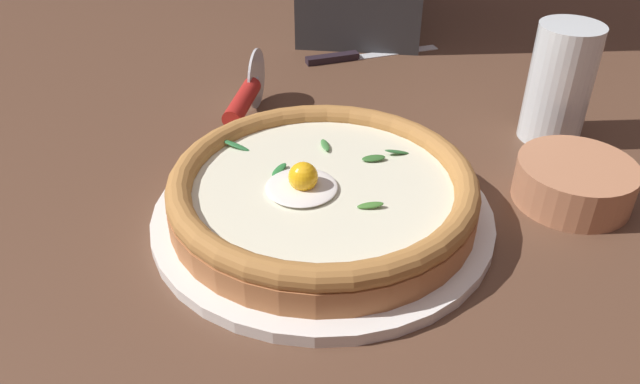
% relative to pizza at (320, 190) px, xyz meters
% --- Properties ---
extents(ground_plane, '(2.40, 2.40, 0.03)m').
position_rel_pizza_xyz_m(ground_plane, '(0.00, 0.02, -0.05)').
color(ground_plane, brown).
rests_on(ground_plane, ground).
extents(pizza_plate, '(0.33, 0.33, 0.01)m').
position_rel_pizza_xyz_m(pizza_plate, '(0.00, 0.00, -0.03)').
color(pizza_plate, white).
rests_on(pizza_plate, ground).
extents(pizza, '(0.29, 0.29, 0.06)m').
position_rel_pizza_xyz_m(pizza, '(0.00, 0.00, 0.00)').
color(pizza, '#B57041').
rests_on(pizza, pizza_plate).
extents(side_bowl, '(0.12, 0.12, 0.04)m').
position_rel_pizza_xyz_m(side_bowl, '(0.25, 0.04, -0.01)').
color(side_bowl, '#BA7955').
rests_on(side_bowl, ground).
extents(pizza_cutter, '(0.03, 0.15, 0.08)m').
position_rel_pizza_xyz_m(pizza_cutter, '(-0.10, 0.20, 0.00)').
color(pizza_cutter, silver).
rests_on(pizza_cutter, ground).
extents(table_knife, '(0.21, 0.09, 0.01)m').
position_rel_pizza_xyz_m(table_knife, '(0.03, 0.41, -0.03)').
color(table_knife, silver).
rests_on(table_knife, ground).
extents(drinking_glass, '(0.07, 0.07, 0.14)m').
position_rel_pizza_xyz_m(drinking_glass, '(0.27, 0.18, 0.02)').
color(drinking_glass, silver).
rests_on(drinking_glass, ground).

